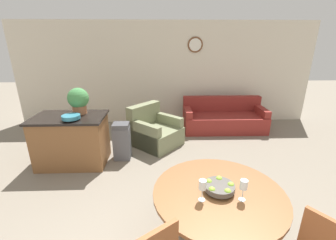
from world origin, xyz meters
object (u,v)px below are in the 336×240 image
Objects in this scene: fruit_bowl at (219,187)px; potted_plant at (78,100)px; wine_glass_right at (244,185)px; kitchen_island at (72,140)px; teal_bowl at (71,117)px; armchair at (154,132)px; dining_table at (218,206)px; wine_glass_left at (203,186)px; trash_bin at (122,141)px; couch at (223,119)px.

fruit_bowl is 3.00m from potted_plant.
wine_glass_right is 3.23m from kitchen_island.
fruit_bowl is at bearing -42.17° from kitchen_island.
teal_bowl reaches higher than armchair.
wine_glass_right is at bearing -121.01° from armchair.
armchair is at bearing 35.88° from teal_bowl.
potted_plant is (-2.05, 2.16, 0.58)m from dining_table.
wine_glass_left is 2.68m from teal_bowl.
couch reaches higher than trash_bin.
wine_glass_left reaches higher than couch.
potted_plant is (-1.86, 2.28, 0.25)m from wine_glass_left.
dining_table reaches higher than trash_bin.
potted_plant is 3.55m from couch.
kitchen_island is 2.65× the size of potted_plant.
armchair is (-0.52, 2.89, -0.65)m from wine_glass_left.
wine_glass_right is 3.10m from armchair.
fruit_bowl is at bearing -58.34° from trash_bin.
teal_bowl is at bearing -58.37° from kitchen_island.
teal_bowl is at bearing 139.71° from wine_glass_right.
potted_plant is (-2.24, 2.29, 0.25)m from wine_glass_right.
kitchen_island is 0.61× the size of couch.
couch is at bearing 76.81° from wine_glass_right.
potted_plant reaches higher than trash_bin.
wine_glass_right reaches higher than fruit_bowl.
potted_plant reaches higher than couch.
teal_bowl is 1.82m from armchair.
teal_bowl is 0.23× the size of armchair.
wine_glass_left reaches higher than fruit_bowl.
couch is (3.26, 1.62, -0.19)m from kitchen_island.
dining_table is at bearing -40.75° from teal_bowl.
fruit_bowl is 3.80m from couch.
teal_bowl is 0.42m from potted_plant.
fruit_bowl is 0.24× the size of kitchen_island.
wine_glass_right is at bearing -56.44° from trash_bin.
kitchen_island is at bearing 133.56° from wine_glass_left.
wine_glass_left is 3.01m from armchair.
dining_table is 3.03m from potted_plant.
armchair is at bearing -154.09° from couch.
armchair is (-0.90, 2.90, -0.65)m from wine_glass_right.
armchair is at bearing 24.62° from potted_plant.
fruit_bowl reaches higher than couch.
couch is at bearing 73.61° from dining_table.
wine_glass_left reaches higher than dining_table.
armchair is at bearing 100.16° from wine_glass_left.
dining_table is at bearing -121.35° from fruit_bowl.
potted_plant reaches higher than fruit_bowl.
trash_bin is (0.73, -0.02, -0.83)m from potted_plant.
kitchen_island is at bearing 137.82° from dining_table.
teal_bowl is 0.63× the size of potted_plant.
kitchen_island is at bearing 121.63° from teal_bowl.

